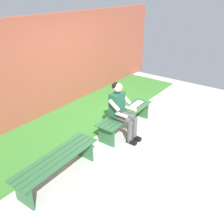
{
  "coord_description": "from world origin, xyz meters",
  "views": [
    {
      "loc": [
        4.12,
        2.68,
        2.97
      ],
      "look_at": [
        0.72,
        0.15,
        0.8
      ],
      "focal_mm": 38.97,
      "sensor_mm": 36.0,
      "label": 1
    }
  ],
  "objects_px": {
    "book_open": "(137,104)",
    "bench_far": "(57,163)",
    "apple": "(132,108)",
    "bench_near": "(126,116)",
    "person_seated": "(122,109)"
  },
  "relations": [
    {
      "from": "bench_near",
      "to": "apple",
      "type": "bearing_deg",
      "value": 166.06
    },
    {
      "from": "bench_far",
      "to": "book_open",
      "type": "xyz_separation_m",
      "value": [
        -2.57,
        -0.02,
        0.12
      ]
    },
    {
      "from": "bench_far",
      "to": "person_seated",
      "type": "height_order",
      "value": "person_seated"
    },
    {
      "from": "apple",
      "to": "bench_near",
      "type": "bearing_deg",
      "value": -13.94
    },
    {
      "from": "book_open",
      "to": "bench_far",
      "type": "bearing_deg",
      "value": -1.69
    },
    {
      "from": "person_seated",
      "to": "apple",
      "type": "height_order",
      "value": "person_seated"
    },
    {
      "from": "bench_far",
      "to": "apple",
      "type": "relative_size",
      "value": 22.39
    },
    {
      "from": "bench_near",
      "to": "person_seated",
      "type": "bearing_deg",
      "value": 17.54
    },
    {
      "from": "person_seated",
      "to": "book_open",
      "type": "height_order",
      "value": "person_seated"
    },
    {
      "from": "apple",
      "to": "bench_far",
      "type": "bearing_deg",
      "value": -1.15
    },
    {
      "from": "bench_near",
      "to": "person_seated",
      "type": "relative_size",
      "value": 1.41
    },
    {
      "from": "bench_far",
      "to": "book_open",
      "type": "bearing_deg",
      "value": -179.6
    },
    {
      "from": "bench_near",
      "to": "person_seated",
      "type": "distance_m",
      "value": 0.48
    },
    {
      "from": "book_open",
      "to": "apple",
      "type": "bearing_deg",
      "value": 9.13
    },
    {
      "from": "bench_near",
      "to": "book_open",
      "type": "distance_m",
      "value": 0.52
    }
  ]
}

